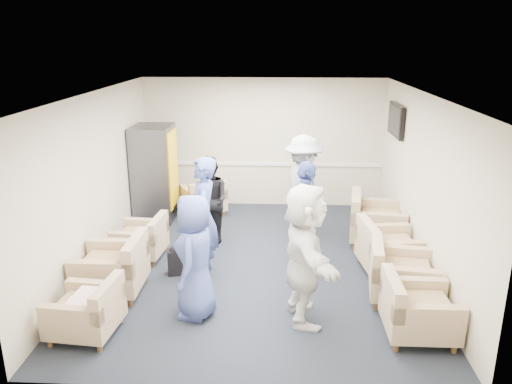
{
  "coord_description": "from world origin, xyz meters",
  "views": [
    {
      "loc": [
        0.34,
        -7.3,
        3.49
      ],
      "look_at": [
        -0.02,
        0.2,
        1.15
      ],
      "focal_mm": 35.0,
      "sensor_mm": 36.0,
      "label": 1
    }
  ],
  "objects_px": {
    "armchair_right_near": "(415,312)",
    "person_front_right": "(305,254)",
    "person_front_left": "(195,257)",
    "armchair_left_near": "(89,313)",
    "armchair_right_far": "(374,222)",
    "armchair_left_far": "(143,240)",
    "person_back_right": "(303,187)",
    "person_back_left": "(209,201)",
    "armchair_corner": "(204,199)",
    "person_mid_right": "(305,216)",
    "armchair_left_mid": "(115,270)",
    "person_mid_left": "(203,218)",
    "vending_machine": "(155,173)",
    "armchair_right_midnear": "(398,276)"
  },
  "relations": [
    {
      "from": "armchair_left_near",
      "to": "person_back_left",
      "type": "height_order",
      "value": "person_back_left"
    },
    {
      "from": "person_back_right",
      "to": "armchair_left_far",
      "type": "bearing_deg",
      "value": 97.58
    },
    {
      "from": "armchair_left_far",
      "to": "armchair_right_far",
      "type": "height_order",
      "value": "armchair_right_far"
    },
    {
      "from": "armchair_left_mid",
      "to": "person_back_right",
      "type": "height_order",
      "value": "person_back_right"
    },
    {
      "from": "armchair_left_far",
      "to": "person_mid_left",
      "type": "relative_size",
      "value": 0.44
    },
    {
      "from": "person_back_left",
      "to": "person_back_right",
      "type": "bearing_deg",
      "value": 63.41
    },
    {
      "from": "armchair_left_far",
      "to": "armchair_right_midnear",
      "type": "bearing_deg",
      "value": 77.72
    },
    {
      "from": "armchair_left_mid",
      "to": "person_mid_right",
      "type": "distance_m",
      "value": 2.89
    },
    {
      "from": "armchair_right_near",
      "to": "armchair_left_mid",
      "type": "bearing_deg",
      "value": 77.25
    },
    {
      "from": "person_mid_left",
      "to": "armchair_right_midnear",
      "type": "bearing_deg",
      "value": 71.41
    },
    {
      "from": "person_mid_right",
      "to": "person_front_right",
      "type": "xyz_separation_m",
      "value": [
        -0.07,
        -1.48,
        0.05
      ]
    },
    {
      "from": "armchair_right_near",
      "to": "person_front_right",
      "type": "height_order",
      "value": "person_front_right"
    },
    {
      "from": "armchair_left_mid",
      "to": "armchair_right_near",
      "type": "bearing_deg",
      "value": 77.2
    },
    {
      "from": "vending_machine",
      "to": "person_back_right",
      "type": "xyz_separation_m",
      "value": [
        2.86,
        -0.83,
        -0.0
      ]
    },
    {
      "from": "person_back_left",
      "to": "person_front_right",
      "type": "distance_m",
      "value": 2.88
    },
    {
      "from": "armchair_left_near",
      "to": "person_mid_left",
      "type": "bearing_deg",
      "value": 150.82
    },
    {
      "from": "person_mid_left",
      "to": "person_back_right",
      "type": "height_order",
      "value": "person_back_right"
    },
    {
      "from": "person_back_left",
      "to": "armchair_right_midnear",
      "type": "bearing_deg",
      "value": 17.95
    },
    {
      "from": "armchair_right_near",
      "to": "vending_machine",
      "type": "relative_size",
      "value": 0.44
    },
    {
      "from": "armchair_left_far",
      "to": "person_back_right",
      "type": "height_order",
      "value": "person_back_right"
    },
    {
      "from": "person_front_left",
      "to": "armchair_left_far",
      "type": "bearing_deg",
      "value": -140.35
    },
    {
      "from": "armchair_right_near",
      "to": "person_back_right",
      "type": "relative_size",
      "value": 0.44
    },
    {
      "from": "armchair_left_far",
      "to": "armchair_right_midnear",
      "type": "height_order",
      "value": "armchair_right_midnear"
    },
    {
      "from": "armchair_right_near",
      "to": "armchair_left_near",
      "type": "bearing_deg",
      "value": 92.41
    },
    {
      "from": "armchair_left_near",
      "to": "armchair_right_far",
      "type": "bearing_deg",
      "value": 133.53
    },
    {
      "from": "armchair_left_near",
      "to": "armchair_right_far",
      "type": "relative_size",
      "value": 0.78
    },
    {
      "from": "person_front_left",
      "to": "person_mid_right",
      "type": "height_order",
      "value": "person_mid_right"
    },
    {
      "from": "armchair_right_far",
      "to": "person_mid_left",
      "type": "bearing_deg",
      "value": 125.62
    },
    {
      "from": "armchair_left_mid",
      "to": "person_mid_left",
      "type": "bearing_deg",
      "value": 117.38
    },
    {
      "from": "vending_machine",
      "to": "person_front_right",
      "type": "relative_size",
      "value": 1.02
    },
    {
      "from": "armchair_left_mid",
      "to": "person_back_right",
      "type": "xyz_separation_m",
      "value": [
        2.72,
        2.22,
        0.58
      ]
    },
    {
      "from": "person_front_left",
      "to": "armchair_right_midnear",
      "type": "bearing_deg",
      "value": 106.64
    },
    {
      "from": "armchair_left_far",
      "to": "armchair_left_near",
      "type": "bearing_deg",
      "value": 2.97
    },
    {
      "from": "armchair_left_near",
      "to": "person_mid_right",
      "type": "height_order",
      "value": "person_mid_right"
    },
    {
      "from": "armchair_left_mid",
      "to": "vending_machine",
      "type": "distance_m",
      "value": 3.11
    },
    {
      "from": "armchair_left_far",
      "to": "person_front_right",
      "type": "distance_m",
      "value": 3.15
    },
    {
      "from": "armchair_left_mid",
      "to": "person_back_right",
      "type": "relative_size",
      "value": 0.48
    },
    {
      "from": "armchair_left_mid",
      "to": "armchair_left_far",
      "type": "distance_m",
      "value": 1.19
    },
    {
      "from": "person_front_left",
      "to": "person_front_right",
      "type": "xyz_separation_m",
      "value": [
        1.38,
        -0.05,
        0.09
      ]
    },
    {
      "from": "person_front_left",
      "to": "person_back_left",
      "type": "relative_size",
      "value": 1.06
    },
    {
      "from": "person_back_left",
      "to": "person_front_right",
      "type": "height_order",
      "value": "person_front_right"
    },
    {
      "from": "armchair_right_far",
      "to": "vending_machine",
      "type": "xyz_separation_m",
      "value": [
        -4.1,
        1.03,
        0.56
      ]
    },
    {
      "from": "armchair_corner",
      "to": "person_mid_left",
      "type": "height_order",
      "value": "person_mid_left"
    },
    {
      "from": "armchair_right_midnear",
      "to": "person_back_left",
      "type": "bearing_deg",
      "value": 65.33
    },
    {
      "from": "armchair_right_midnear",
      "to": "person_back_left",
      "type": "relative_size",
      "value": 0.64
    },
    {
      "from": "armchair_left_near",
      "to": "armchair_right_near",
      "type": "xyz_separation_m",
      "value": [
        3.93,
        0.17,
        0.02
      ]
    },
    {
      "from": "armchair_left_mid",
      "to": "armchair_left_far",
      "type": "relative_size",
      "value": 1.09
    },
    {
      "from": "armchair_corner",
      "to": "person_front_left",
      "type": "bearing_deg",
      "value": 69.55
    },
    {
      "from": "armchair_left_near",
      "to": "armchair_corner",
      "type": "height_order",
      "value": "armchair_corner"
    },
    {
      "from": "armchair_left_near",
      "to": "armchair_left_far",
      "type": "xyz_separation_m",
      "value": [
        0.07,
        2.24,
        -0.0
      ]
    }
  ]
}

